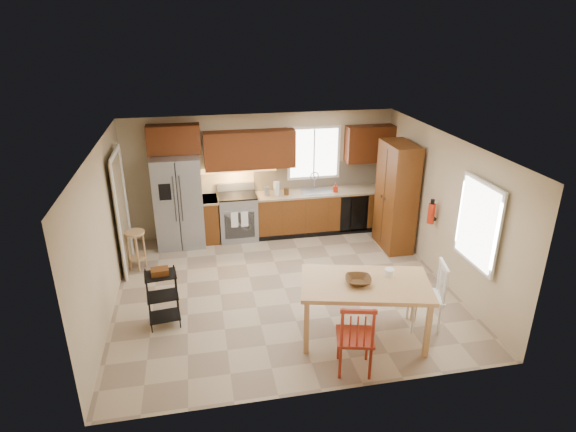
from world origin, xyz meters
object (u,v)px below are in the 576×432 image
(fire_extinguisher, at_px, (431,214))
(bar_stool, at_px, (137,250))
(soap_bottle, at_px, (335,187))
(utility_cart, at_px, (163,299))
(dining_table, at_px, (364,310))
(chair_white, at_px, (425,296))
(range_stove, at_px, (238,217))
(pantry, at_px, (396,197))
(refrigerator, at_px, (179,201))
(chair_red, at_px, (355,335))
(table_bowl, at_px, (358,284))
(table_jar, at_px, (389,274))

(fire_extinguisher, bearing_deg, bar_stool, 168.28)
(soap_bottle, xyz_separation_m, utility_cart, (-3.41, -2.78, -0.55))
(dining_table, distance_m, chair_white, 0.96)
(chair_white, bearing_deg, utility_cart, 91.96)
(bar_stool, xyz_separation_m, utility_cart, (0.55, -1.89, 0.08))
(range_stove, height_order, pantry, pantry)
(refrigerator, distance_m, range_stove, 1.24)
(refrigerator, bearing_deg, chair_white, -45.61)
(dining_table, bearing_deg, chair_red, -104.59)
(range_stove, xyz_separation_m, fire_extinguisher, (3.18, -2.04, 0.64))
(table_bowl, bearing_deg, pantry, 58.13)
(range_stove, relative_size, utility_cart, 1.03)
(soap_bottle, distance_m, table_jar, 3.51)
(chair_red, height_order, utility_cart, chair_red)
(dining_table, xyz_separation_m, bar_stool, (-3.34, 2.72, -0.06))
(utility_cart, bearing_deg, chair_white, -17.89)
(range_stove, distance_m, table_bowl, 3.93)
(chair_red, xyz_separation_m, chair_white, (1.30, 0.70, 0.00))
(fire_extinguisher, xyz_separation_m, chair_red, (-2.12, -2.31, -0.58))
(table_bowl, relative_size, utility_cart, 0.40)
(refrigerator, height_order, chair_red, refrigerator)
(range_stove, height_order, table_bowl, range_stove)
(chair_red, height_order, chair_white, same)
(chair_white, height_order, table_bowl, chair_white)
(refrigerator, distance_m, pantry, 4.23)
(soap_bottle, height_order, table_bowl, soap_bottle)
(bar_stool, bearing_deg, chair_red, -68.38)
(fire_extinguisher, bearing_deg, soap_bottle, 120.53)
(chair_red, xyz_separation_m, table_jar, (0.74, 0.76, 0.39))
(fire_extinguisher, xyz_separation_m, table_jar, (-1.39, -1.55, -0.20))
(dining_table, height_order, utility_cart, utility_cart)
(range_stove, xyz_separation_m, dining_table, (1.41, -3.69, -0.03))
(refrigerator, distance_m, soap_bottle, 3.18)
(soap_bottle, relative_size, utility_cart, 0.21)
(soap_bottle, distance_m, dining_table, 3.70)
(range_stove, xyz_separation_m, chair_white, (2.36, -3.64, 0.06))
(chair_red, bearing_deg, refrigerator, 130.98)
(soap_bottle, xyz_separation_m, fire_extinguisher, (1.15, -1.95, 0.10))
(pantry, relative_size, chair_white, 2.02)
(fire_extinguisher, relative_size, chair_red, 0.35)
(utility_cart, bearing_deg, table_jar, -18.88)
(pantry, height_order, table_bowl, pantry)
(pantry, bearing_deg, chair_red, -119.80)
(refrigerator, bearing_deg, table_bowl, -56.03)
(fire_extinguisher, xyz_separation_m, utility_cart, (-4.56, -0.83, -0.65))
(range_stove, relative_size, chair_red, 0.89)
(fire_extinguisher, xyz_separation_m, bar_stool, (-5.11, 1.06, -0.73))
(fire_extinguisher, bearing_deg, chair_red, -132.62)
(soap_bottle, height_order, table_jar, soap_bottle)
(bar_stool, bearing_deg, table_bowl, -60.05)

